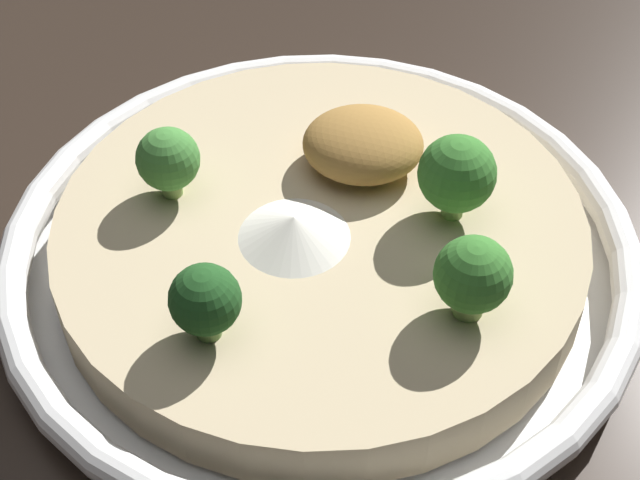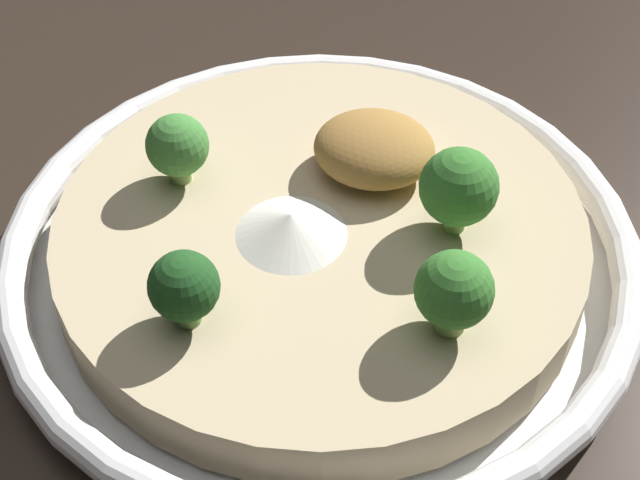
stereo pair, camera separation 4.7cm
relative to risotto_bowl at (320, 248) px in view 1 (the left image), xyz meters
name	(u,v)px [view 1 (the left image)]	position (x,y,z in m)	size (l,w,h in m)	color
ground_plane	(320,273)	(0.00, 0.00, -0.02)	(6.00, 6.00, 0.00)	#2D231C
risotto_bowl	(320,248)	(0.00, 0.00, 0.00)	(0.31, 0.31, 0.04)	white
cheese_sprinkle	(294,227)	(-0.01, -0.01, 0.03)	(0.05, 0.05, 0.01)	white
crispy_onion_garnish	(363,144)	(0.02, 0.04, 0.03)	(0.06, 0.05, 0.03)	#A37538
broccoli_front_left	(205,301)	(-0.04, -0.07, 0.04)	(0.03, 0.03, 0.04)	#668E47
broccoli_right	(457,175)	(0.06, 0.01, 0.04)	(0.04, 0.04, 0.04)	#759E4C
broccoli_front_right	(473,276)	(0.07, -0.05, 0.04)	(0.03, 0.03, 0.04)	#84A856
broccoli_back_left	(168,160)	(-0.07, 0.02, 0.04)	(0.03, 0.03, 0.04)	#84A856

